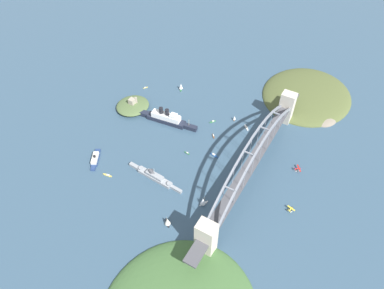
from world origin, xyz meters
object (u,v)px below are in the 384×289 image
Objects in this scene: small_boat_9 at (108,175)px; small_boat_10 at (181,86)px; fort_island_mid_harbor at (133,105)px; small_boat_2 at (167,221)px; seaplane_taxiing_near_bridge at (291,209)px; small_boat_3 at (213,122)px; harbor_arch_bridge at (253,160)px; ocean_liner at (166,118)px; small_boat_5 at (246,128)px; small_boat_6 at (213,136)px; naval_cruiser at (154,177)px; small_boat_7 at (145,88)px; small_boat_1 at (187,153)px; seaplane_second_in_formation at (298,169)px; small_boat_8 at (214,155)px; small_boat_0 at (203,201)px; harbor_ferry_steamer at (95,159)px; small_boat_4 at (234,118)px.

small_boat_9 is 185.32m from small_boat_10.
fort_island_mid_harbor is 195.48m from small_boat_2.
small_boat_3 is (82.06, 137.31, -1.35)m from seaplane_taxiing_near_bridge.
harbor_arch_bridge is at bearing -122.09° from small_boat_10.
ocean_liner is 56.49m from fort_island_mid_harbor.
small_boat_3 is 45.93m from small_boat_5.
small_boat_5 is 47.34m from small_boat_6.
naval_cruiser is 10.68× the size of small_boat_7.
fort_island_mid_harbor is 125.09m from small_boat_6.
seaplane_second_in_formation is at bearing -71.04° from small_boat_1.
small_boat_2 is at bearing -168.22° from small_boat_3.
seaplane_taxiing_near_bridge reaches higher than small_boat_8.
seaplane_second_in_formation is 1.29× the size of small_boat_1.
naval_cruiser is 6.00× the size of small_boat_0.
small_boat_5 is at bearing -23.25° from naval_cruiser.
small_boat_10 is (107.91, 75.72, 4.58)m from small_boat_1.
small_boat_10 is (94.10, 105.80, 4.54)m from small_boat_8.
small_boat_10 is (163.25, 128.93, -0.43)m from small_boat_0.
naval_cruiser is 6.19× the size of small_boat_8.
seaplane_taxiing_near_bridge is at bearing -119.92° from small_boat_10.
harbor_arch_bridge is 8.78× the size of harbor_ferry_steamer.
small_boat_4 is at bearing 5.30° from small_boat_8.
small_boat_9 is at bearing 122.59° from seaplane_second_in_formation.
small_boat_3 is (23.94, 126.28, -1.30)m from seaplane_second_in_formation.
ocean_liner is 7.67× the size of small_boat_9.
small_boat_8 is (108.86, 3.81, -4.56)m from small_boat_2.
seaplane_taxiing_near_bridge is (37.62, -149.57, -1.15)m from naval_cruiser.
harbor_ferry_steamer reaches higher than small_boat_3.
fort_island_mid_harbor is 6.72× the size of small_boat_7.
ocean_liner is 87.51m from small_boat_8.
naval_cruiser is (-87.98, -42.25, -3.21)m from ocean_liner.
harbor_ferry_steamer is at bearing 126.16° from small_boat_1.
small_boat_0 is at bearing -85.87° from harbor_ferry_steamer.
small_boat_0 is 133.80m from small_boat_3.
small_boat_2 is 238.10m from small_boat_7.
small_boat_8 is at bearing 107.09° from seaplane_second_in_formation.
small_boat_6 is 1.00× the size of small_boat_7.
small_boat_9 is at bearing 141.24° from small_boat_1.
small_boat_2 is at bearing -151.63° from small_boat_10.
naval_cruiser is 1.59× the size of fort_island_mid_harbor.
small_boat_4 is (100.53, 113.94, 1.69)m from seaplane_taxiing_near_bridge.
harbor_arch_bridge is at bearing -24.22° from small_boat_2.
small_boat_9 is at bearing 107.33° from seaplane_taxiing_near_bridge.
small_boat_10 is at bearing 54.12° from small_boat_6.
small_boat_7 is at bearing 73.72° from small_boat_6.
harbor_ferry_steamer is (-75.34, 170.86, -22.20)m from harbor_arch_bridge.
ocean_liner is 7.87× the size of small_boat_10.
harbor_arch_bridge is 22.58× the size of small_boat_0.
harbor_arch_bridge reaches higher than small_boat_7.
small_boat_9 is at bearing 100.59° from small_boat_0.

